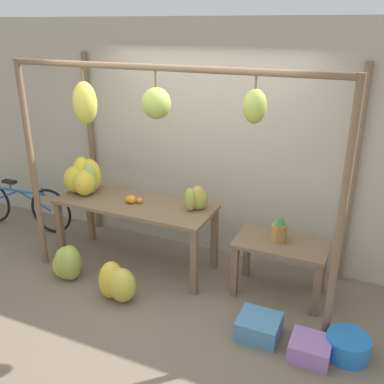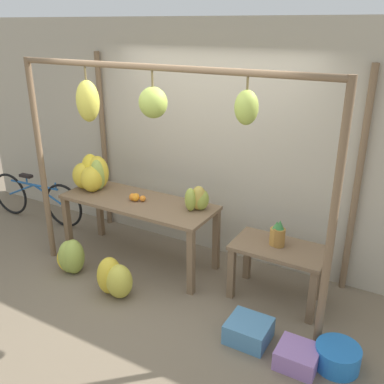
{
  "view_description": "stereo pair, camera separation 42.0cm",
  "coord_description": "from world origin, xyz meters",
  "views": [
    {
      "loc": [
        1.83,
        -3.21,
        2.74
      ],
      "look_at": [
        0.1,
        0.66,
        1.05
      ],
      "focal_mm": 40.0,
      "sensor_mm": 36.0,
      "label": 1
    },
    {
      "loc": [
        2.21,
        -3.02,
        2.74
      ],
      "look_at": [
        0.1,
        0.66,
        1.05
      ],
      "focal_mm": 40.0,
      "sensor_mm": 36.0,
      "label": 2
    }
  ],
  "objects": [
    {
      "name": "stall_awning",
      "position": [
        -0.1,
        0.45,
        1.72
      ],
      "size": [
        3.38,
        1.25,
        2.4
      ],
      "color": "brown",
      "rests_on": "ground_plane"
    },
    {
      "name": "ground_plane",
      "position": [
        0.0,
        0.0,
        0.0
      ],
      "size": [
        20.0,
        20.0,
        0.0
      ],
      "primitive_type": "plane",
      "color": "#756651"
    },
    {
      "name": "fruit_crate_white",
      "position": [
        1.08,
        0.0,
        0.1
      ],
      "size": [
        0.38,
        0.36,
        0.2
      ],
      "color": "#4C84B2",
      "rests_on": "ground_plane"
    },
    {
      "name": "fruit_crate_purple",
      "position": [
        1.57,
        -0.09,
        0.09
      ],
      "size": [
        0.34,
        0.32,
        0.18
      ],
      "color": "#9970B7",
      "rests_on": "ground_plane"
    },
    {
      "name": "display_table_side",
      "position": [
        1.08,
        0.74,
        0.49
      ],
      "size": [
        0.95,
        0.53,
        0.62
      ],
      "color": "brown",
      "rests_on": "ground_plane"
    },
    {
      "name": "shop_wall_back",
      "position": [
        0.0,
        1.4,
        1.4
      ],
      "size": [
        8.0,
        0.08,
        2.8
      ],
      "color": "#B2A893",
      "rests_on": "ground_plane"
    },
    {
      "name": "banana_pile_ground_left",
      "position": [
        -1.17,
        0.05,
        0.19
      ],
      "size": [
        0.43,
        0.36,
        0.42
      ],
      "color": "#9EB247",
      "rests_on": "ground_plane"
    },
    {
      "name": "orange_pile",
      "position": [
        -0.64,
        0.65,
        0.84
      ],
      "size": [
        0.19,
        0.13,
        0.09
      ],
      "color": "orange",
      "rests_on": "display_table_main"
    },
    {
      "name": "blue_bucket",
      "position": [
        1.87,
        0.06,
        0.1
      ],
      "size": [
        0.38,
        0.38,
        0.2
      ],
      "color": "blue",
      "rests_on": "ground_plane"
    },
    {
      "name": "display_table_main",
      "position": [
        -0.62,
        0.66,
        0.69
      ],
      "size": [
        1.87,
        0.69,
        0.8
      ],
      "color": "brown",
      "rests_on": "ground_plane"
    },
    {
      "name": "papaya_pile",
      "position": [
        0.11,
        0.77,
        0.93
      ],
      "size": [
        0.29,
        0.29,
        0.28
      ],
      "color": "#B2993D",
      "rests_on": "display_table_main"
    },
    {
      "name": "pineapple_cluster",
      "position": [
        1.05,
        0.76,
        0.74
      ],
      "size": [
        0.16,
        0.14,
        0.29
      ],
      "color": "olive",
      "rests_on": "display_table_side"
    },
    {
      "name": "banana_pile_on_table",
      "position": [
        -1.34,
        0.7,
        0.99
      ],
      "size": [
        0.49,
        0.48,
        0.43
      ],
      "color": "#9EB247",
      "rests_on": "display_table_main"
    },
    {
      "name": "parked_bicycle",
      "position": [
        -2.64,
        0.85,
        0.34
      ],
      "size": [
        1.68,
        0.16,
        0.69
      ],
      "color": "black",
      "rests_on": "ground_plane"
    },
    {
      "name": "banana_pile_ground_right",
      "position": [
        -0.44,
        -0.06,
        0.2
      ],
      "size": [
        0.46,
        0.34,
        0.43
      ],
      "color": "gold",
      "rests_on": "ground_plane"
    }
  ]
}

